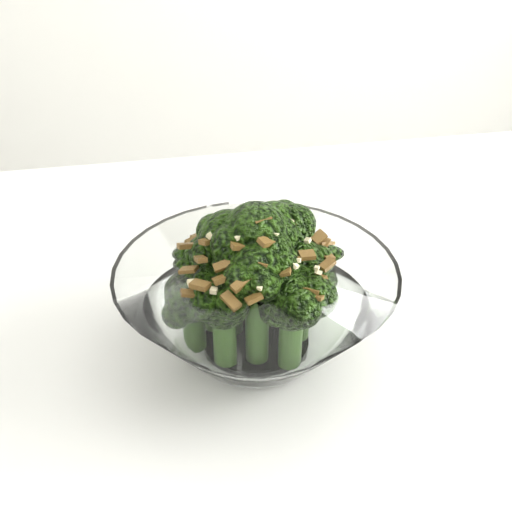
{
  "coord_description": "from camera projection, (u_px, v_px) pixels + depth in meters",
  "views": [
    {
      "loc": [
        -0.04,
        -0.45,
        1.11
      ],
      "look_at": [
        -0.03,
        -0.05,
        0.85
      ],
      "focal_mm": 40.0,
      "sensor_mm": 36.0,
      "label": 1
    }
  ],
  "objects": [
    {
      "name": "broccoli_dish",
      "position": [
        257.0,
        295.0,
        0.5
      ],
      "size": [
        0.24,
        0.24,
        0.15
      ],
      "color": "white",
      "rests_on": "table"
    },
    {
      "name": "table",
      "position": [
        308.0,
        348.0,
        0.63
      ],
      "size": [
        1.32,
        0.99,
        0.75
      ],
      "color": "white",
      "rests_on": "ground"
    }
  ]
}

